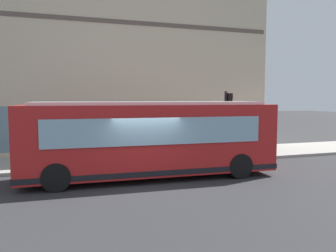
{
  "coord_description": "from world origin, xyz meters",
  "views": [
    {
      "loc": [
        -11.92,
        2.83,
        3.19
      ],
      "look_at": [
        2.26,
        -1.72,
        1.94
      ],
      "focal_mm": 34.79,
      "sensor_mm": 36.0,
      "label": 1
    }
  ],
  "objects_px": {
    "fire_hydrant": "(183,144)",
    "city_bus_nearside": "(151,139)",
    "pedestrian_near_hydrant": "(94,141)",
    "pedestrian_near_building_entrance": "(163,135)",
    "traffic_light_near_corner": "(228,111)",
    "pedestrian_by_light_pole": "(238,134)"
  },
  "relations": [
    {
      "from": "fire_hydrant",
      "to": "city_bus_nearside",
      "type": "bearing_deg",
      "value": 147.14
    },
    {
      "from": "city_bus_nearside",
      "to": "pedestrian_near_hydrant",
      "type": "height_order",
      "value": "city_bus_nearside"
    },
    {
      "from": "fire_hydrant",
      "to": "pedestrian_near_building_entrance",
      "type": "xyz_separation_m",
      "value": [
        -0.44,
        1.38,
        0.67
      ]
    },
    {
      "from": "traffic_light_near_corner",
      "to": "fire_hydrant",
      "type": "height_order",
      "value": "traffic_light_near_corner"
    },
    {
      "from": "fire_hydrant",
      "to": "pedestrian_near_building_entrance",
      "type": "relative_size",
      "value": 0.41
    },
    {
      "from": "fire_hydrant",
      "to": "pedestrian_by_light_pole",
      "type": "distance_m",
      "value": 3.29
    },
    {
      "from": "pedestrian_near_hydrant",
      "to": "pedestrian_by_light_pole",
      "type": "distance_m",
      "value": 8.32
    },
    {
      "from": "city_bus_nearside",
      "to": "traffic_light_near_corner",
      "type": "bearing_deg",
      "value": -63.14
    },
    {
      "from": "traffic_light_near_corner",
      "to": "pedestrian_near_building_entrance",
      "type": "relative_size",
      "value": 1.91
    },
    {
      "from": "traffic_light_near_corner",
      "to": "fire_hydrant",
      "type": "xyz_separation_m",
      "value": [
        2.74,
        1.44,
        -2.02
      ]
    },
    {
      "from": "pedestrian_near_building_entrance",
      "to": "pedestrian_near_hydrant",
      "type": "relative_size",
      "value": 1.12
    },
    {
      "from": "pedestrian_by_light_pole",
      "to": "pedestrian_near_hydrant",
      "type": "bearing_deg",
      "value": 90.95
    },
    {
      "from": "traffic_light_near_corner",
      "to": "fire_hydrant",
      "type": "bearing_deg",
      "value": 27.77
    },
    {
      "from": "city_bus_nearside",
      "to": "traffic_light_near_corner",
      "type": "xyz_separation_m",
      "value": [
        2.42,
        -4.77,
        0.98
      ]
    },
    {
      "from": "city_bus_nearside",
      "to": "fire_hydrant",
      "type": "height_order",
      "value": "city_bus_nearside"
    },
    {
      "from": "traffic_light_near_corner",
      "to": "pedestrian_near_building_entrance",
      "type": "xyz_separation_m",
      "value": [
        2.3,
        2.82,
        -1.35
      ]
    },
    {
      "from": "city_bus_nearside",
      "to": "pedestrian_by_light_pole",
      "type": "xyz_separation_m",
      "value": [
        4.28,
        -6.44,
        -0.42
      ]
    },
    {
      "from": "fire_hydrant",
      "to": "pedestrian_near_hydrant",
      "type": "height_order",
      "value": "pedestrian_near_hydrant"
    },
    {
      "from": "traffic_light_near_corner",
      "to": "pedestrian_near_building_entrance",
      "type": "distance_m",
      "value": 3.88
    },
    {
      "from": "pedestrian_near_hydrant",
      "to": "fire_hydrant",
      "type": "bearing_deg",
      "value": -79.06
    },
    {
      "from": "fire_hydrant",
      "to": "pedestrian_near_hydrant",
      "type": "distance_m",
      "value": 5.33
    },
    {
      "from": "city_bus_nearside",
      "to": "pedestrian_by_light_pole",
      "type": "relative_size",
      "value": 5.91
    }
  ]
}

